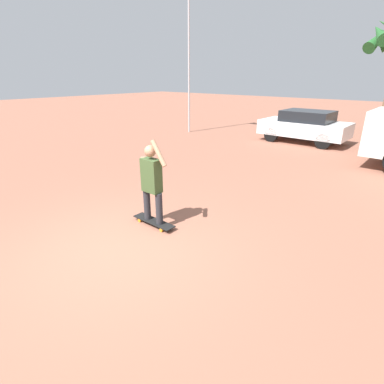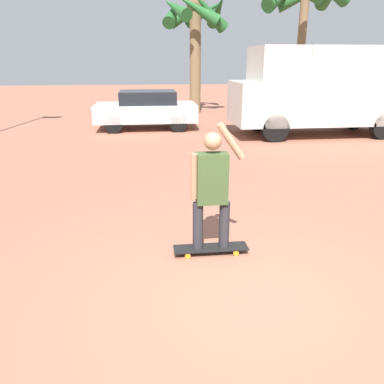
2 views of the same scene
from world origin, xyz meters
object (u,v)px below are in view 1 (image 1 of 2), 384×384
object	(u,v)px
parked_car_white	(305,126)
flagpole	(190,48)
person_skateboarder	(152,180)
skateboard	(154,221)

from	to	relation	value
parked_car_white	flagpole	distance (m)	6.81
person_skateboarder	flagpole	xyz separation A→B (m)	(-6.58, 8.78, 3.16)
person_skateboarder	flagpole	bearing A→B (deg)	126.84
skateboard	parked_car_white	size ratio (longest dim) A/B	0.27
parked_car_white	flagpole	size ratio (longest dim) A/B	0.52
person_skateboarder	flagpole	world-z (taller)	flagpole
skateboard	flagpole	distance (m)	11.71
person_skateboarder	skateboard	bearing A→B (deg)	-0.00
skateboard	person_skateboarder	xyz separation A→B (m)	(-0.00, 0.00, 0.91)
skateboard	parked_car_white	xyz separation A→B (m)	(-0.84, 10.16, 0.68)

